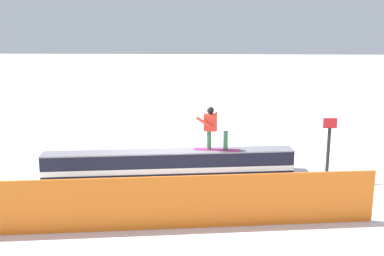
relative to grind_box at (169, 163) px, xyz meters
The scene contains 5 objects.
ground_plane 0.34m from the grind_box, ahead, with size 120.00×120.00×0.00m, color white.
grind_box is the anchor object (origin of this frame).
snowboarder 1.76m from the grind_box, behind, with size 1.45×0.43×1.36m.
safety_fence 3.96m from the grind_box, 90.00° to the left, with size 10.31×0.06×1.26m, color orange.
trail_marker 4.83m from the grind_box, behind, with size 0.40×0.10×1.91m.
Camera 1 is at (-1.26, 13.42, 4.54)m, focal length 42.10 mm.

